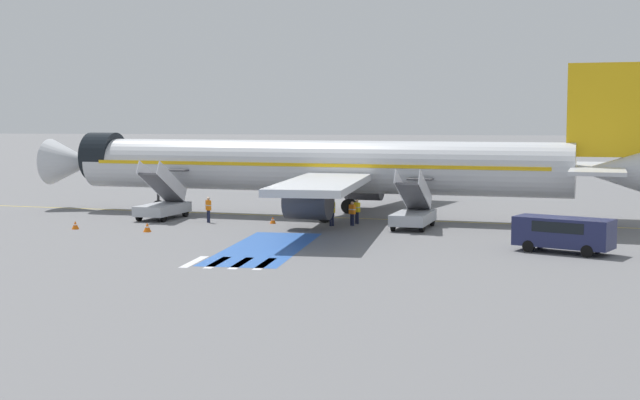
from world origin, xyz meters
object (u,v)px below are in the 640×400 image
object	(u,v)px
ground_crew_3	(208,208)
traffic_cone_1	(273,220)
boarding_stairs_aft	(413,213)
ground_crew_2	(332,210)
traffic_cone_2	(147,227)
boarding_stairs_forward	(163,204)
service_van_1	(563,231)
airliner	(324,167)
fuel_tanker	(424,172)
ground_crew_1	(352,212)
ground_crew_0	(357,210)
traffic_cone_0	(75,225)

from	to	relation	value
ground_crew_3	traffic_cone_1	bearing A→B (deg)	48.12
boarding_stairs_aft	ground_crew_2	distance (m)	5.40
boarding_stairs_aft	ground_crew_3	world-z (taller)	boarding_stairs_aft
traffic_cone_2	boarding_stairs_aft	bearing A→B (deg)	15.89
boarding_stairs_forward	service_van_1	size ratio (longest dim) A/B	1.01
airliner	traffic_cone_1	xyz separation A→B (m)	(-2.75, -4.36, -3.38)
fuel_tanker	traffic_cone_2	size ratio (longest dim) A/B	18.10
ground_crew_1	traffic_cone_2	bearing A→B (deg)	56.23
ground_crew_3	ground_crew_2	bearing A→B (deg)	42.10
boarding_stairs_aft	ground_crew_0	bearing A→B (deg)	163.06
ground_crew_1	ground_crew_2	world-z (taller)	ground_crew_2
fuel_tanker	ground_crew_1	size ratio (longest dim) A/B	6.43
airliner	boarding_stairs_aft	size ratio (longest dim) A/B	8.38
ground_crew_0	airliner	bearing A→B (deg)	165.58
ground_crew_2	boarding_stairs_aft	bearing A→B (deg)	-35.61
airliner	traffic_cone_2	size ratio (longest dim) A/B	79.48
ground_crew_0	ground_crew_3	xyz separation A→B (m)	(-10.06, -1.02, 0.06)
fuel_tanker	traffic_cone_1	xyz separation A→B (m)	(-8.57, -27.86, -1.63)
fuel_tanker	ground_crew_0	bearing A→B (deg)	-12.46
airliner	boarding_stairs_forward	distance (m)	11.71
boarding_stairs_forward	traffic_cone_1	xyz separation A→B (m)	(8.28, -1.44, -0.78)
boarding_stairs_aft	ground_crew_2	size ratio (longest dim) A/B	2.97
traffic_cone_1	ground_crew_1	bearing A→B (deg)	-3.63
fuel_tanker	traffic_cone_0	distance (m)	38.82
ground_crew_0	ground_crew_1	size ratio (longest dim) A/B	1.02
ground_crew_0	traffic_cone_1	size ratio (longest dim) A/B	3.54
service_van_1	ground_crew_0	bearing A→B (deg)	73.46
airliner	ground_crew_0	distance (m)	5.30
service_van_1	ground_crew_1	bearing A→B (deg)	76.95
service_van_1	traffic_cone_0	size ratio (longest dim) A/B	10.19
boarding_stairs_forward	traffic_cone_1	world-z (taller)	boarding_stairs_forward
service_van_1	traffic_cone_1	bearing A→B (deg)	85.45
airliner	ground_crew_3	xyz separation A→B (m)	(-7.19, -4.59, -2.61)
boarding_stairs_forward	boarding_stairs_aft	world-z (taller)	boarding_stairs_forward
service_van_1	traffic_cone_0	world-z (taller)	service_van_1
airliner	boarding_stairs_forward	bearing A→B (deg)	112.66
boarding_stairs_aft	ground_crew_0	distance (m)	4.30
traffic_cone_0	traffic_cone_1	bearing A→B (deg)	23.49
airliner	ground_crew_1	bearing A→B (deg)	-142.32
ground_crew_0	ground_crew_2	bearing A→B (deg)	-98.33
ground_crew_2	traffic_cone_0	bearing A→B (deg)	163.37
ground_crew_0	boarding_stairs_forward	bearing A→B (deg)	-145.87
boarding_stairs_aft	traffic_cone_1	world-z (taller)	boarding_stairs_aft
ground_crew_0	traffic_cone_0	bearing A→B (deg)	-124.44
boarding_stairs_aft	boarding_stairs_forward	bearing A→B (deg)	-180.00
ground_crew_2	ground_crew_3	size ratio (longest dim) A/B	1.04
traffic_cone_1	traffic_cone_2	xyz separation A→B (m)	(-6.77, -5.65, 0.05)
service_van_1	traffic_cone_2	bearing A→B (deg)	104.50
traffic_cone_1	ground_crew_2	bearing A→B (deg)	-9.45
ground_crew_0	traffic_cone_2	distance (m)	13.98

